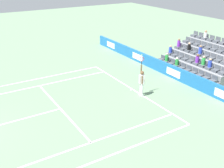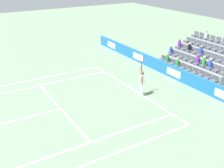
# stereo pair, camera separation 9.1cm
# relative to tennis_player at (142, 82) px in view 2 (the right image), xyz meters

# --- Properties ---
(line_baseline) EXTENTS (10.97, 0.10, 0.01)m
(line_baseline) POSITION_rel_tennis_player_xyz_m (1.10, -0.07, -0.99)
(line_baseline) COLOR white
(line_baseline) RESTS_ON ground
(line_service) EXTENTS (8.23, 0.10, 0.01)m
(line_service) POSITION_rel_tennis_player_xyz_m (1.10, 5.42, -0.99)
(line_service) COLOR white
(line_service) RESTS_ON ground
(line_centre_service) EXTENTS (0.10, 6.40, 0.01)m
(line_centre_service) POSITION_rel_tennis_player_xyz_m (1.10, 8.62, -0.99)
(line_centre_service) COLOR white
(line_centre_service) RESTS_ON ground
(line_singles_sideline_left) EXTENTS (0.10, 11.89, 0.01)m
(line_singles_sideline_left) POSITION_rel_tennis_player_xyz_m (5.21, 5.88, -0.99)
(line_singles_sideline_left) COLOR white
(line_singles_sideline_left) RESTS_ON ground
(line_singles_sideline_right) EXTENTS (0.10, 11.89, 0.01)m
(line_singles_sideline_right) POSITION_rel_tennis_player_xyz_m (-3.02, 5.88, -0.99)
(line_singles_sideline_right) COLOR white
(line_singles_sideline_right) RESTS_ON ground
(line_doubles_sideline_left) EXTENTS (0.10, 11.89, 0.01)m
(line_doubles_sideline_left) POSITION_rel_tennis_player_xyz_m (6.58, 5.88, -0.99)
(line_doubles_sideline_left) COLOR white
(line_doubles_sideline_left) RESTS_ON ground
(line_doubles_sideline_right) EXTENTS (0.10, 11.89, 0.01)m
(line_doubles_sideline_right) POSITION_rel_tennis_player_xyz_m (-4.39, 5.88, -0.99)
(line_doubles_sideline_right) COLOR white
(line_doubles_sideline_right) RESTS_ON ground
(line_centre_mark) EXTENTS (0.10, 0.20, 0.01)m
(line_centre_mark) POSITION_rel_tennis_player_xyz_m (1.10, 0.03, -0.99)
(line_centre_mark) COLOR white
(line_centre_mark) RESTS_ON ground
(sponsor_barrier) EXTENTS (23.41, 0.22, 0.99)m
(sponsor_barrier) POSITION_rel_tennis_player_xyz_m (1.10, -4.03, -0.50)
(sponsor_barrier) COLOR #1E66AD
(sponsor_barrier) RESTS_ON ground
(tennis_player) EXTENTS (0.51, 0.43, 2.85)m
(tennis_player) POSITION_rel_tennis_player_xyz_m (0.00, 0.00, 0.00)
(tennis_player) COLOR white
(tennis_player) RESTS_ON ground
(stadium_stand) EXTENTS (6.20, 4.75, 3.01)m
(stadium_stand) POSITION_rel_tennis_player_xyz_m (1.10, -7.60, -0.17)
(stadium_stand) COLOR gray
(stadium_stand) RESTS_ON ground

